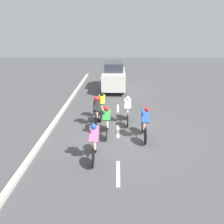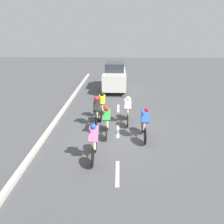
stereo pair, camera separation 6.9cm
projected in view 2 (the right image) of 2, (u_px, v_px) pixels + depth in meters
ground_plane at (118, 133)px, 9.95m from camera, size 60.00×60.00×0.00m
lane_stripe_near at (117, 173)px, 7.18m from camera, size 0.12×1.40×0.01m
lane_stripe_mid at (118, 131)px, 10.17m from camera, size 0.12×1.40×0.01m
lane_stripe_far at (118, 108)px, 13.17m from camera, size 0.12×1.40×0.01m
curb at (50, 129)px, 10.25m from camera, size 0.20×27.40×0.14m
cyclist_blue at (145, 122)px, 9.18m from camera, size 0.35×1.76×1.54m
cyclist_green at (107, 119)px, 9.48m from camera, size 0.32×1.63×1.46m
cyclist_black at (97, 110)px, 10.47m from camera, size 0.36×1.67×1.58m
cyclist_white at (128, 109)px, 10.78m from camera, size 0.32×1.76×1.49m
cyclist_yellow at (102, 104)px, 11.42m from camera, size 0.36×1.74×1.52m
cyclist_pink at (94, 140)px, 7.66m from camera, size 0.34×1.67×1.52m
support_car at (115, 76)px, 17.07m from camera, size 1.70×4.35×2.11m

